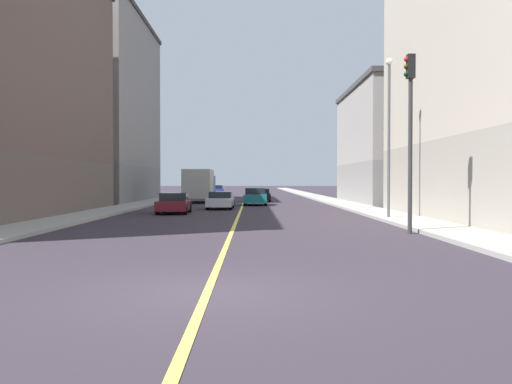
{
  "coord_description": "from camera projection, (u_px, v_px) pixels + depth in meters",
  "views": [
    {
      "loc": [
        0.82,
        -9.82,
        2.01
      ],
      "look_at": [
        1.04,
        27.59,
        1.24
      ],
      "focal_mm": 38.45,
      "sensor_mm": 36.0,
      "label": 1
    }
  ],
  "objects": [
    {
      "name": "car_silver",
      "position": [
        221.0,
        200.0,
        38.92
      ],
      "size": [
        1.86,
        4.35,
        1.23
      ],
      "color": "silver",
      "rests_on": "ground"
    },
    {
      "name": "ground_plane",
      "position": [
        207.0,
        292.0,
        9.86
      ],
      "size": [
        400.0,
        400.0,
        0.0
      ],
      "primitive_type": "plane",
      "color": "#312932",
      "rests_on": "ground"
    },
    {
      "name": "traffic_light_left_near",
      "position": [
        410.0,
        120.0,
        20.61
      ],
      "size": [
        0.4,
        0.32,
        6.76
      ],
      "color": "#2D2D2D",
      "rests_on": "ground"
    },
    {
      "name": "street_lamp_left_near",
      "position": [
        389.0,
        122.0,
        27.87
      ],
      "size": [
        0.36,
        0.36,
        8.1
      ],
      "color": "#4C4C51",
      "rests_on": "ground"
    },
    {
      "name": "car_orange",
      "position": [
        208.0,
        193.0,
        62.27
      ],
      "size": [
        1.99,
        4.33,
        1.32
      ],
      "color": "orange",
      "rests_on": "ground"
    },
    {
      "name": "lane_center_stripe",
      "position": [
        245.0,
        199.0,
        58.85
      ],
      "size": [
        0.16,
        154.0,
        0.01
      ],
      "primitive_type": "cube",
      "color": "#E5D14C",
      "rests_on": "ground"
    },
    {
      "name": "sidewalk_right",
      "position": [
        167.0,
        199.0,
        58.79
      ],
      "size": [
        2.51,
        168.0,
        0.15
      ],
      "primitive_type": "cube",
      "color": "#9E9B93",
      "rests_on": "ground"
    },
    {
      "name": "building_right_midblock",
      "position": [
        81.0,
        109.0,
        52.42
      ],
      "size": [
        12.27,
        19.41,
        17.74
      ],
      "color": "slate",
      "rests_on": "ground"
    },
    {
      "name": "car_teal",
      "position": [
        255.0,
        197.0,
        45.08
      ],
      "size": [
        1.93,
        4.21,
        1.41
      ],
      "color": "#196670",
      "rests_on": "ground"
    },
    {
      "name": "car_blue",
      "position": [
        217.0,
        190.0,
        77.59
      ],
      "size": [
        1.98,
        4.38,
        1.37
      ],
      "color": "#23389E",
      "rests_on": "ground"
    },
    {
      "name": "car_black",
      "position": [
        261.0,
        195.0,
        52.63
      ],
      "size": [
        1.95,
        4.31,
        1.25
      ],
      "color": "black",
      "rests_on": "ground"
    },
    {
      "name": "sidewalk_left",
      "position": [
        323.0,
        199.0,
        58.89
      ],
      "size": [
        2.51,
        168.0,
        0.15
      ],
      "primitive_type": "cube",
      "color": "#9E9B93",
      "rests_on": "ground"
    },
    {
      "name": "building_left_mid",
      "position": [
        419.0,
        145.0,
        48.91
      ],
      "size": [
        12.27,
        17.38,
        10.45
      ],
      "color": "gray",
      "rests_on": "ground"
    },
    {
      "name": "car_maroon",
      "position": [
        174.0,
        203.0,
        33.51
      ],
      "size": [
        1.94,
        3.97,
        1.27
      ],
      "color": "maroon",
      "rests_on": "ground"
    },
    {
      "name": "box_truck",
      "position": [
        199.0,
        185.0,
        50.48
      ],
      "size": [
        2.59,
        6.98,
        3.02
      ],
      "color": "navy",
      "rests_on": "ground"
    }
  ]
}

